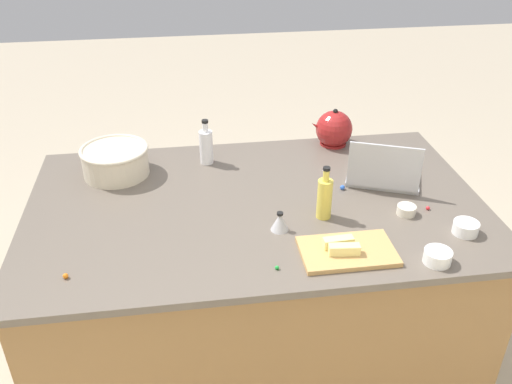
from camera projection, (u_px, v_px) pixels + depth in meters
ground_plane at (256, 357)px, 2.74m from camera, size 12.00×12.00×0.00m
island_counter at (256, 286)px, 2.51m from camera, size 1.87×1.14×0.90m
laptop at (383, 174)px, 2.40m from camera, size 0.37×0.33×0.22m
mixing_bowl_large at (115, 160)px, 2.46m from camera, size 0.30×0.30×0.13m
bottle_oil at (325, 197)px, 2.14m from camera, size 0.06×0.06×0.22m
bottle_vinegar at (206, 146)px, 2.54m from camera, size 0.06×0.06×0.21m
kettle at (334, 129)px, 2.72m from camera, size 0.21×0.18×0.20m
cutting_board at (347, 251)px, 1.98m from camera, size 0.34×0.21×0.02m
butter_stick_left at (338, 242)px, 1.98m from camera, size 0.11×0.04×0.04m
butter_stick_right at (344, 249)px, 1.94m from camera, size 0.11×0.05×0.04m
ramekin_small at (438, 257)px, 1.93m from camera, size 0.10×0.10×0.05m
ramekin_medium at (466, 228)px, 2.08m from camera, size 0.10×0.10×0.05m
ramekin_wide at (406, 210)px, 2.20m from camera, size 0.08×0.08×0.04m
kitchen_timer at (280, 222)px, 2.09m from camera, size 0.07×0.07×0.08m
candy_0 at (277, 268)px, 1.90m from camera, size 0.01×0.01×0.01m
candy_1 at (342, 187)px, 2.37m from camera, size 0.02×0.02×0.02m
candy_2 at (428, 208)px, 2.23m from camera, size 0.02×0.02×0.02m
candy_3 at (66, 276)px, 1.86m from camera, size 0.02×0.02×0.02m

